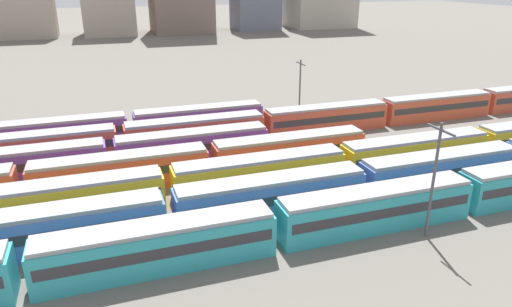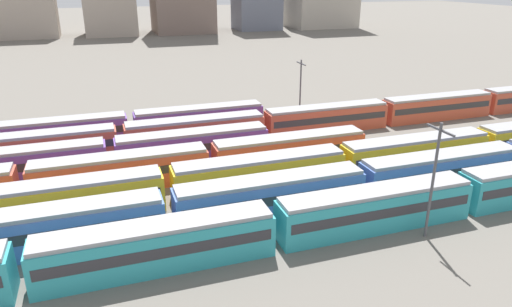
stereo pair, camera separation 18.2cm
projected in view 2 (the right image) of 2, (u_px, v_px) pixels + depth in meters
name	position (u px, v px, depth m)	size (l,w,h in m)	color
train_track_0	(463.00, 193.00, 43.66)	(112.50, 3.06, 3.75)	teal
train_track_1	(271.00, 196.00, 43.10)	(93.60, 3.06, 3.75)	#4C70BC
train_track_2	(260.00, 173.00, 47.91)	(93.60, 3.06, 3.75)	yellow
train_track_3	(122.00, 171.00, 48.49)	(55.80, 3.06, 3.75)	#BC4C38
train_track_4	(19.00, 165.00, 50.01)	(55.80, 3.06, 3.75)	#6B429E
train_track_5	(264.00, 124.00, 63.50)	(112.50, 3.06, 3.75)	#BC4C38
train_track_6	(56.00, 133.00, 60.11)	(55.80, 3.06, 3.75)	#6B429E
catenary_pole_0	(434.00, 176.00, 38.08)	(0.24, 3.20, 10.19)	#4C4C51
catenary_pole_1	(300.00, 85.00, 72.36)	(0.24, 3.20, 8.88)	#4C4C51
distant_building_1	(9.00, 2.00, 159.08)	(29.74, 13.69, 23.95)	#A89989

